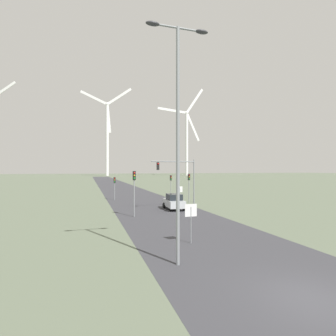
{
  "coord_description": "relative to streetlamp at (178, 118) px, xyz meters",
  "views": [
    {
      "loc": [
        -7.79,
        -7.63,
        4.72
      ],
      "look_at": [
        0.0,
        17.76,
        4.87
      ],
      "focal_mm": 28.0,
      "sensor_mm": 36.0,
      "label": 1
    }
  ],
  "objects": [
    {
      "name": "wind_turbine_center",
      "position": [
        71.41,
        183.23,
        24.11
      ],
      "size": [
        38.97,
        2.67,
        70.77
      ],
      "color": "white",
      "rests_on": "ground"
    },
    {
      "name": "traffic_light_post_near_right",
      "position": [
        9.48,
        22.41,
        -4.26
      ],
      "size": [
        0.28,
        0.34,
        4.11
      ],
      "color": "gray",
      "rests_on": "ground"
    },
    {
      "name": "traffic_light_mast_overhead",
      "position": [
        6.12,
        17.12,
        -2.98
      ],
      "size": [
        5.38,
        0.35,
        5.91
      ],
      "color": "gray",
      "rests_on": "ground"
    },
    {
      "name": "traffic_light_post_near_left",
      "position": [
        0.15,
        13.64,
        -3.94
      ],
      "size": [
        0.28,
        0.34,
        4.56
      ],
      "color": "gray",
      "rests_on": "ground"
    },
    {
      "name": "traffic_light_post_mid_left",
      "position": [
        -0.32,
        28.72,
        -4.66
      ],
      "size": [
        0.28,
        0.33,
        3.54
      ],
      "color": "gray",
      "rests_on": "ground"
    },
    {
      "name": "road_surface",
      "position": [
        3.52,
        43.38,
        -7.26
      ],
      "size": [
        10.0,
        240.0,
        0.01
      ],
      "color": "#38383D",
      "rests_on": "ground"
    },
    {
      "name": "traffic_light_post_mid_right",
      "position": [
        9.67,
        31.44,
        -4.55
      ],
      "size": [
        0.28,
        0.33,
        3.7
      ],
      "color": "gray",
      "rests_on": "ground"
    },
    {
      "name": "stop_sign_far",
      "position": [
        7.99,
        22.12,
        -5.62
      ],
      "size": [
        0.81,
        0.07,
        2.35
      ],
      "color": "gray",
      "rests_on": "ground"
    },
    {
      "name": "wind_turbine_left",
      "position": [
        9.56,
        186.25,
        25.17
      ],
      "size": [
        37.05,
        6.44,
        66.02
      ],
      "color": "white",
      "rests_on": "ground"
    },
    {
      "name": "stop_sign_near",
      "position": [
        2.03,
        3.31,
        -5.51
      ],
      "size": [
        0.81,
        0.07,
        2.51
      ],
      "color": "gray",
      "rests_on": "ground"
    },
    {
      "name": "streetlamp",
      "position": [
        0.0,
        0.0,
        0.0
      ],
      "size": [
        3.28,
        0.32,
        11.86
      ],
      "color": "gray",
      "rests_on": "ground"
    },
    {
      "name": "car_approaching",
      "position": [
        5.48,
        17.16,
        -6.35
      ],
      "size": [
        2.05,
        4.21,
        1.83
      ],
      "color": "#B7BCC1",
      "rests_on": "ground"
    },
    {
      "name": "ground_plane",
      "position": [
        3.52,
        -4.62,
        -7.26
      ],
      "size": [
        600.0,
        600.0,
        0.0
      ],
      "primitive_type": "plane",
      "color": "#5B6651"
    }
  ]
}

